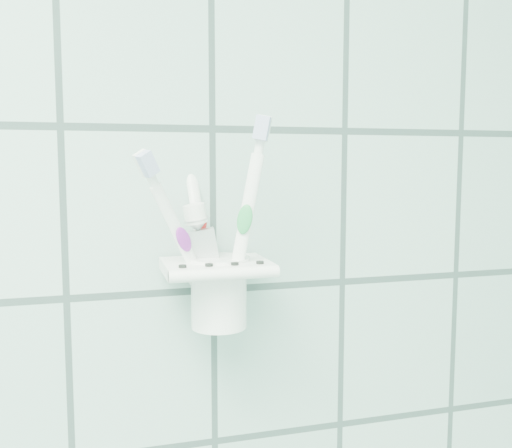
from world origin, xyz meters
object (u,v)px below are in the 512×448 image
(toothbrush_blue, at_px, (213,218))
(toothbrush_orange, at_px, (226,219))
(holder_bracket, at_px, (216,268))
(cup, at_px, (219,289))
(toothpaste_tube, at_px, (214,252))
(toothbrush_pink, at_px, (217,223))

(toothbrush_blue, height_order, toothbrush_orange, same)
(holder_bracket, distance_m, cup, 0.02)
(toothbrush_orange, relative_size, toothpaste_tube, 1.66)
(toothbrush_pink, bearing_deg, holder_bracket, -130.82)
(cup, bearing_deg, holder_bracket, -139.53)
(toothbrush_pink, relative_size, toothpaste_tube, 1.50)
(holder_bracket, relative_size, toothbrush_pink, 0.56)
(toothbrush_blue, bearing_deg, cup, 30.75)
(toothpaste_tube, bearing_deg, holder_bracket, -80.70)
(holder_bracket, xyz_separation_m, toothbrush_pink, (0.00, 0.02, 0.05))
(holder_bracket, bearing_deg, toothbrush_blue, -134.68)
(cup, height_order, toothbrush_blue, toothbrush_blue)
(cup, height_order, toothbrush_orange, toothbrush_orange)
(holder_bracket, bearing_deg, cup, 40.47)
(toothbrush_blue, bearing_deg, toothbrush_pink, 54.84)
(cup, bearing_deg, toothpaste_tube, 139.56)
(holder_bracket, height_order, toothpaste_tube, toothpaste_tube)
(cup, relative_size, toothpaste_tube, 0.58)
(toothpaste_tube, bearing_deg, cup, -33.95)
(toothbrush_pink, bearing_deg, toothbrush_blue, -137.25)
(toothbrush_pink, height_order, toothbrush_blue, toothbrush_blue)
(toothbrush_orange, distance_m, toothpaste_tube, 0.04)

